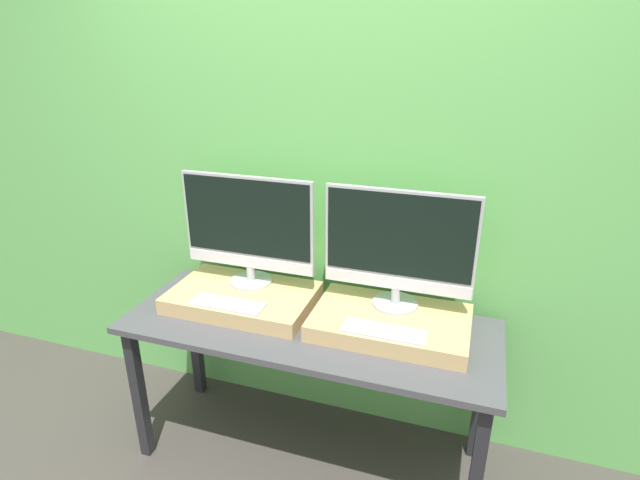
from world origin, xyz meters
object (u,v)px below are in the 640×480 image
(keyboard_left, at_px, (227,304))
(monitor_right, at_px, (399,246))
(keyboard_right, at_px, (384,331))
(monitor_left, at_px, (248,227))

(keyboard_left, relative_size, monitor_right, 0.52)
(keyboard_right, bearing_deg, monitor_right, 90.00)
(monitor_right, bearing_deg, keyboard_left, -161.13)
(keyboard_left, bearing_deg, keyboard_right, 0.00)
(keyboard_right, bearing_deg, monitor_left, 161.13)
(monitor_left, distance_m, monitor_right, 0.71)
(monitor_left, height_order, keyboard_left, monitor_left)
(monitor_right, bearing_deg, keyboard_right, -90.00)
(monitor_right, relative_size, keyboard_right, 1.92)
(keyboard_right, bearing_deg, keyboard_left, 180.00)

